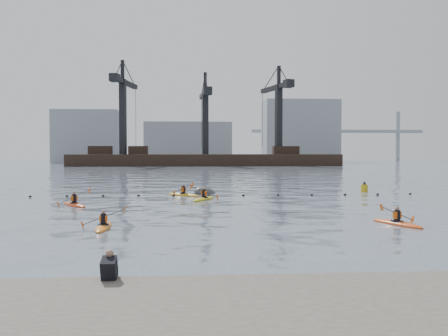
# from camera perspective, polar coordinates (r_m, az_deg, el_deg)

# --- Properties ---
(ground) EXTENTS (400.00, 400.00, 0.00)m
(ground) POSITION_cam_1_polar(r_m,az_deg,el_deg) (18.86, 6.56, -9.73)
(ground) COLOR #3A4654
(ground) RESTS_ON ground
(float_line) EXTENTS (33.24, 0.73, 0.24)m
(float_line) POSITION_cam_1_polar(r_m,az_deg,el_deg) (40.98, 0.22, -3.32)
(float_line) COLOR black
(float_line) RESTS_ON ground
(barge_pier) EXTENTS (72.00, 19.30, 29.50)m
(barge_pier) POSITION_cam_1_polar(r_m,az_deg,el_deg) (128.22, -2.36, 1.13)
(barge_pier) COLOR black
(barge_pier) RESTS_ON ground
(skyline) EXTENTS (141.00, 28.00, 22.00)m
(skyline) POSITION_cam_1_polar(r_m,az_deg,el_deg) (168.62, -1.86, 3.84)
(skyline) COLOR gray
(skyline) RESTS_ON ground
(kayaker_0) EXTENTS (2.24, 3.26, 1.21)m
(kayaker_0) POSITION_cam_1_polar(r_m,az_deg,el_deg) (24.58, -14.29, -6.79)
(kayaker_0) COLOR orange
(kayaker_0) RESTS_ON ground
(kayaker_2) EXTENTS (2.64, 3.36, 1.36)m
(kayaker_2) POSITION_cam_1_polar(r_m,az_deg,el_deg) (35.21, -17.57, -4.16)
(kayaker_2) COLOR #C33A12
(kayaker_2) RESTS_ON ground
(kayaker_3) EXTENTS (2.29, 3.55, 1.32)m
(kayaker_3) POSITION_cam_1_polar(r_m,az_deg,el_deg) (37.67, -2.42, -3.67)
(kayaker_3) COLOR gold
(kayaker_3) RESTS_ON ground
(kayaker_4) EXTENTS (2.25, 3.43, 1.28)m
(kayaker_4) POSITION_cam_1_polar(r_m,az_deg,el_deg) (26.55, 20.10, -6.19)
(kayaker_4) COLOR #C94512
(kayaker_4) RESTS_ON ground
(kayaker_5) EXTENTS (3.15, 2.99, 1.23)m
(kayaker_5) POSITION_cam_1_polar(r_m,az_deg,el_deg) (41.33, -4.91, -3.17)
(kayaker_5) COLOR gold
(kayaker_5) RESTS_ON ground
(mooring_buoy) EXTENTS (2.85, 2.55, 1.62)m
(mooring_buoy) POSITION_cam_1_polar(r_m,az_deg,el_deg) (43.30, -2.27, -3.08)
(mooring_buoy) COLOR #414346
(mooring_buoy) RESTS_ON ground
(nav_buoy) EXTENTS (0.65, 0.65, 1.18)m
(nav_buoy) POSITION_cam_1_polar(r_m,az_deg,el_deg) (46.83, 16.52, -2.34)
(nav_buoy) COLOR gold
(nav_buoy) RESTS_ON ground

